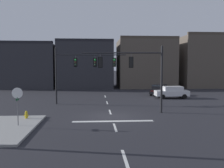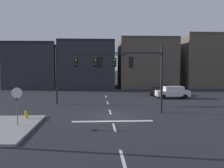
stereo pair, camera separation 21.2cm
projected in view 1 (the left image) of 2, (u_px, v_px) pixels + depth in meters
name	position (u px, v px, depth m)	size (l,w,h in m)	color
ground_plane	(111.00, 116.00, 21.84)	(400.00, 400.00, 0.00)	#232328
stop_bar_paint	(113.00, 121.00, 19.85)	(6.40, 0.50, 0.01)	silver
lane_centreline	(110.00, 112.00, 23.83)	(0.16, 26.40, 0.01)	silver
signal_mast_near_side	(137.00, 68.00, 23.15)	(7.44, 0.63, 6.22)	black
signal_mast_far_side	(80.00, 66.00, 28.71)	(8.07, 0.45, 6.43)	black
stop_sign	(17.00, 97.00, 17.73)	(0.76, 0.64, 2.83)	#56565B
car_lot_nearside	(160.00, 89.00, 37.40)	(3.80, 4.70, 1.61)	black
car_lot_middle	(172.00, 92.00, 33.77)	(4.46, 1.92, 1.61)	silver
fire_hydrant	(26.00, 116.00, 20.24)	(0.40, 0.30, 0.75)	gold
building_row	(116.00, 65.00, 51.20)	(44.71, 12.39, 10.63)	#2D2D33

